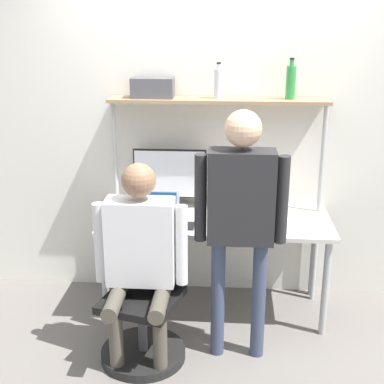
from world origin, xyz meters
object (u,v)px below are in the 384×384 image
(laptop, at_px, (155,214))
(cell_phone, at_px, (189,226))
(bottle_clear, at_px, (219,83))
(bottle_green, at_px, (291,82))
(person_seated, at_px, (140,250))
(storage_box, at_px, (153,88))
(monitor, at_px, (170,176))
(office_chair, at_px, (145,318))
(person_standing, at_px, (241,206))

(laptop, height_order, cell_phone, laptop)
(bottle_clear, bearing_deg, bottle_green, 0.00)
(person_seated, bearing_deg, cell_phone, 61.03)
(laptop, height_order, storage_box, storage_box)
(laptop, relative_size, bottle_clear, 1.36)
(monitor, distance_m, storage_box, 0.68)
(office_chair, height_order, bottle_green, bottle_green)
(office_chair, height_order, storage_box, storage_box)
(laptop, distance_m, storage_box, 0.91)
(person_seated, relative_size, storage_box, 4.36)
(office_chair, distance_m, bottle_green, 1.92)
(office_chair, height_order, person_seated, person_seated)
(laptop, xyz_separation_m, office_chair, (-0.00, -0.52, -0.54))
(monitor, height_order, cell_phone, monitor)
(bottle_clear, bearing_deg, monitor, 179.96)
(cell_phone, bearing_deg, laptop, 164.24)
(person_seated, relative_size, bottle_clear, 5.20)
(laptop, bearing_deg, storage_box, 97.33)
(monitor, xyz_separation_m, storage_box, (-0.12, -0.00, 0.67))
(cell_phone, distance_m, bottle_green, 1.25)
(person_standing, distance_m, bottle_clear, 1.03)
(monitor, bearing_deg, bottle_clear, -0.04)
(cell_phone, height_order, bottle_green, bottle_green)
(monitor, height_order, bottle_green, bottle_green)
(office_chair, relative_size, person_seated, 0.68)
(office_chair, relative_size, bottle_green, 3.14)
(person_seated, height_order, person_standing, person_standing)
(office_chair, distance_m, bottle_clear, 1.71)
(person_seated, bearing_deg, bottle_green, 42.30)
(cell_phone, distance_m, bottle_clear, 1.04)
(person_standing, bearing_deg, storage_box, 129.68)
(laptop, bearing_deg, bottle_green, 18.39)
(monitor, bearing_deg, cell_phone, -64.99)
(cell_phone, relative_size, office_chair, 0.17)
(storage_box, bearing_deg, office_chair, -87.45)
(monitor, bearing_deg, person_seated, -95.83)
(monitor, distance_m, bottle_green, 1.13)
(laptop, xyz_separation_m, bottle_green, (0.95, 0.32, 0.91))
(monitor, xyz_separation_m, bottle_clear, (0.36, -0.00, 0.70))
(monitor, height_order, person_standing, person_standing)
(laptop, relative_size, person_standing, 0.21)
(monitor, distance_m, bottle_clear, 0.79)
(bottle_green, bearing_deg, person_seated, -137.70)
(person_standing, relative_size, storage_box, 5.41)
(person_standing, xyz_separation_m, storage_box, (-0.65, 0.78, 0.62))
(office_chair, bearing_deg, person_seated, -103.26)
(laptop, distance_m, bottle_clear, 1.04)
(monitor, xyz_separation_m, bottle_green, (0.87, -0.00, 0.72))
(monitor, relative_size, person_standing, 0.34)
(cell_phone, height_order, bottle_clear, bottle_clear)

